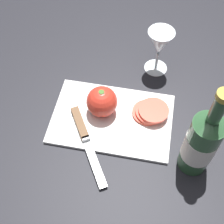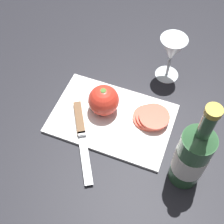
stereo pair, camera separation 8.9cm
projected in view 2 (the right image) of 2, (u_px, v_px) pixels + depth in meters
ground_plane at (89, 124)px, 0.92m from camera, size 3.00×3.00×0.00m
cutting_board at (112, 119)px, 0.92m from camera, size 0.35×0.23×0.01m
wine_bottle at (192, 157)px, 0.74m from camera, size 0.08×0.08×0.31m
wine_glass at (172, 51)px, 0.94m from camera, size 0.08×0.08×0.16m
whole_tomato at (104, 100)px, 0.90m from camera, size 0.09×0.09×0.09m
knife at (80, 125)px, 0.90m from camera, size 0.15×0.23×0.01m
tomato_slice_stack_near at (151, 117)px, 0.90m from camera, size 0.11×0.09×0.03m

